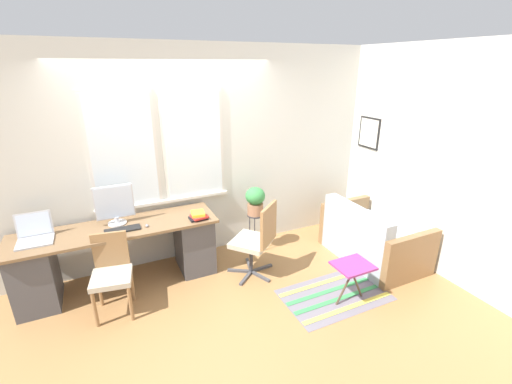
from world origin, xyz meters
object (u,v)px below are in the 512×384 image
(monitor, at_px, (115,205))
(potted_plant, at_px, (255,200))
(mouse, at_px, (147,226))
(office_chair_swivel, at_px, (257,239))
(keyboard, at_px, (123,230))
(book_stack, at_px, (198,216))
(plant_stand, at_px, (255,219))
(desk_chair_wooden, at_px, (112,272))
(folding_stool, at_px, (353,268))
(couch_loveseat, at_px, (371,240))
(laptop, at_px, (35,235))

(monitor, xyz_separation_m, potted_plant, (1.71, -0.06, -0.21))
(mouse, bearing_deg, monitor, 142.06)
(mouse, height_order, office_chair_swivel, office_chair_swivel)
(keyboard, bearing_deg, mouse, -5.03)
(book_stack, relative_size, potted_plant, 0.55)
(potted_plant, bearing_deg, office_chair_swivel, -113.26)
(monitor, bearing_deg, plant_stand, -2.03)
(desk_chair_wooden, distance_m, folding_stool, 2.51)
(keyboard, height_order, potted_plant, potted_plant)
(keyboard, distance_m, couch_loveseat, 3.09)
(keyboard, height_order, mouse, mouse)
(keyboard, bearing_deg, laptop, 170.51)
(couch_loveseat, relative_size, folding_stool, 2.81)
(keyboard, bearing_deg, office_chair_swivel, -14.97)
(mouse, xyz_separation_m, potted_plant, (1.42, 0.17, 0.01))
(desk_chair_wooden, relative_size, potted_plant, 2.19)
(mouse, relative_size, folding_stool, 0.12)
(keyboard, xyz_separation_m, couch_loveseat, (2.97, -0.68, -0.48))
(laptop, xyz_separation_m, plant_stand, (2.50, 0.01, -0.32))
(book_stack, height_order, desk_chair_wooden, desk_chair_wooden)
(monitor, relative_size, folding_stool, 0.99)
(couch_loveseat, distance_m, potted_plant, 1.62)
(mouse, bearing_deg, desk_chair_wooden, -144.47)
(laptop, bearing_deg, mouse, -8.45)
(desk_chair_wooden, bearing_deg, mouse, 45.05)
(monitor, distance_m, couch_loveseat, 3.21)
(potted_plant, bearing_deg, monitor, 177.97)
(laptop, height_order, potted_plant, laptop)
(mouse, height_order, potted_plant, potted_plant)
(desk_chair_wooden, bearing_deg, laptop, 154.10)
(mouse, relative_size, book_stack, 0.27)
(desk_chair_wooden, height_order, plant_stand, desk_chair_wooden)
(monitor, bearing_deg, laptop, -175.22)
(book_stack, distance_m, office_chair_swivel, 0.75)
(keyboard, distance_m, desk_chair_wooden, 0.47)
(keyboard, bearing_deg, plant_stand, 4.95)
(monitor, distance_m, plant_stand, 1.78)
(monitor, xyz_separation_m, office_chair_swivel, (1.48, -0.59, -0.48))
(monitor, bearing_deg, folding_stool, -34.11)
(mouse, bearing_deg, book_stack, -4.01)
(monitor, distance_m, office_chair_swivel, 1.66)
(book_stack, xyz_separation_m, plant_stand, (0.83, 0.21, -0.30))
(folding_stool, bearing_deg, book_stack, 137.28)
(keyboard, xyz_separation_m, book_stack, (0.84, -0.06, 0.03))
(couch_loveseat, height_order, plant_stand, couch_loveseat)
(desk_chair_wooden, bearing_deg, potted_plant, 23.92)
(couch_loveseat, height_order, potted_plant, potted_plant)
(monitor, xyz_separation_m, mouse, (0.29, -0.23, -0.21))
(monitor, height_order, keyboard, monitor)
(keyboard, relative_size, couch_loveseat, 0.29)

